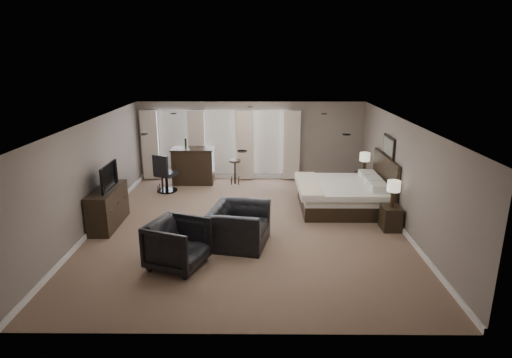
{
  "coord_description": "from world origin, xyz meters",
  "views": [
    {
      "loc": [
        0.28,
        -9.84,
        4.13
      ],
      "look_at": [
        0.2,
        0.4,
        1.1
      ],
      "focal_mm": 30.0,
      "sensor_mm": 36.0,
      "label": 1
    }
  ],
  "objects_px": {
    "lamp_far": "(364,163)",
    "armchair_near": "(239,219)",
    "nightstand_far": "(363,183)",
    "dresser": "(108,207)",
    "bar_stool_left": "(162,179)",
    "lamp_near": "(393,194)",
    "desk_chair": "(166,173)",
    "bar_counter": "(193,166)",
    "armchair_far": "(178,242)",
    "bar_stool_right": "(235,172)",
    "tv": "(106,186)",
    "nightstand_near": "(391,218)",
    "bed": "(344,183)"
  },
  "relations": [
    {
      "from": "armchair_near",
      "to": "desk_chair",
      "type": "xyz_separation_m",
      "value": [
        -2.41,
        3.78,
        0.01
      ]
    },
    {
      "from": "armchair_far",
      "to": "bed",
      "type": "bearing_deg",
      "value": -28.49
    },
    {
      "from": "desk_chair",
      "to": "armchair_far",
      "type": "bearing_deg",
      "value": 129.82
    },
    {
      "from": "bar_counter",
      "to": "desk_chair",
      "type": "bearing_deg",
      "value": -128.87
    },
    {
      "from": "bar_stool_right",
      "to": "desk_chair",
      "type": "height_order",
      "value": "desk_chair"
    },
    {
      "from": "dresser",
      "to": "bar_stool_left",
      "type": "distance_m",
      "value": 2.85
    },
    {
      "from": "lamp_far",
      "to": "tv",
      "type": "distance_m",
      "value": 7.43
    },
    {
      "from": "lamp_far",
      "to": "dresser",
      "type": "relative_size",
      "value": 0.39
    },
    {
      "from": "bed",
      "to": "armchair_far",
      "type": "xyz_separation_m",
      "value": [
        -3.91,
        -3.38,
        -0.21
      ]
    },
    {
      "from": "nightstand_near",
      "to": "bed",
      "type": "bearing_deg",
      "value": 121.54
    },
    {
      "from": "bed",
      "to": "tv",
      "type": "bearing_deg",
      "value": -168.22
    },
    {
      "from": "dresser",
      "to": "armchair_far",
      "type": "distance_m",
      "value": 3.0
    },
    {
      "from": "nightstand_near",
      "to": "bar_stool_right",
      "type": "distance_m",
      "value": 5.47
    },
    {
      "from": "lamp_near",
      "to": "bed",
      "type": "bearing_deg",
      "value": 121.54
    },
    {
      "from": "armchair_far",
      "to": "bar_counter",
      "type": "relative_size",
      "value": 0.78
    },
    {
      "from": "bar_counter",
      "to": "desk_chair",
      "type": "height_order",
      "value": "desk_chair"
    },
    {
      "from": "tv",
      "to": "desk_chair",
      "type": "distance_m",
      "value": 2.89
    },
    {
      "from": "nightstand_far",
      "to": "desk_chair",
      "type": "relative_size",
      "value": 0.5
    },
    {
      "from": "dresser",
      "to": "desk_chair",
      "type": "relative_size",
      "value": 1.37
    },
    {
      "from": "nightstand_near",
      "to": "nightstand_far",
      "type": "height_order",
      "value": "nightstand_far"
    },
    {
      "from": "nightstand_far",
      "to": "dresser",
      "type": "height_order",
      "value": "dresser"
    },
    {
      "from": "dresser",
      "to": "desk_chair",
      "type": "bearing_deg",
      "value": 72.23
    },
    {
      "from": "bed",
      "to": "bar_stool_right",
      "type": "distance_m",
      "value": 3.87
    },
    {
      "from": "nightstand_far",
      "to": "armchair_near",
      "type": "xyz_separation_m",
      "value": [
        -3.64,
        -3.76,
        0.29
      ]
    },
    {
      "from": "armchair_far",
      "to": "bar_counter",
      "type": "height_order",
      "value": "bar_counter"
    },
    {
      "from": "bed",
      "to": "nightstand_far",
      "type": "distance_m",
      "value": 1.76
    },
    {
      "from": "bar_stool_left",
      "to": "lamp_near",
      "type": "bearing_deg",
      "value": -25.48
    },
    {
      "from": "bar_stool_right",
      "to": "lamp_near",
      "type": "bearing_deg",
      "value": -43.34
    },
    {
      "from": "armchair_far",
      "to": "bar_stool_left",
      "type": "relative_size",
      "value": 1.37
    },
    {
      "from": "bar_stool_left",
      "to": "nightstand_far",
      "type": "bearing_deg",
      "value": -0.46
    },
    {
      "from": "nightstand_far",
      "to": "desk_chair",
      "type": "distance_m",
      "value": 6.05
    },
    {
      "from": "armchair_near",
      "to": "lamp_near",
      "type": "bearing_deg",
      "value": -65.12
    },
    {
      "from": "lamp_near",
      "to": "bar_counter",
      "type": "distance_m",
      "value": 6.56
    },
    {
      "from": "nightstand_far",
      "to": "bar_stool_left",
      "type": "height_order",
      "value": "bar_stool_left"
    },
    {
      "from": "armchair_near",
      "to": "bed",
      "type": "bearing_deg",
      "value": -38.36
    },
    {
      "from": "armchair_far",
      "to": "bar_stool_right",
      "type": "relative_size",
      "value": 1.34
    },
    {
      "from": "bed",
      "to": "armchair_near",
      "type": "xyz_separation_m",
      "value": [
        -2.75,
        -2.31,
        -0.15
      ]
    },
    {
      "from": "bar_counter",
      "to": "dresser",
      "type": "bearing_deg",
      "value": -113.67
    },
    {
      "from": "armchair_near",
      "to": "bar_stool_right",
      "type": "distance_m",
      "value": 4.64
    },
    {
      "from": "tv",
      "to": "desk_chair",
      "type": "relative_size",
      "value": 0.9
    },
    {
      "from": "lamp_near",
      "to": "bar_stool_left",
      "type": "relative_size",
      "value": 0.83
    },
    {
      "from": "armchair_near",
      "to": "bar_stool_left",
      "type": "distance_m",
      "value": 4.59
    },
    {
      "from": "nightstand_near",
      "to": "bar_stool_right",
      "type": "bearing_deg",
      "value": 136.66
    },
    {
      "from": "bar_counter",
      "to": "desk_chair",
      "type": "relative_size",
      "value": 1.13
    },
    {
      "from": "dresser",
      "to": "bar_stool_left",
      "type": "relative_size",
      "value": 2.12
    },
    {
      "from": "nightstand_far",
      "to": "lamp_far",
      "type": "height_order",
      "value": "lamp_far"
    },
    {
      "from": "lamp_far",
      "to": "nightstand_far",
      "type": "bearing_deg",
      "value": 0.0
    },
    {
      "from": "lamp_near",
      "to": "armchair_far",
      "type": "bearing_deg",
      "value": -158.15
    },
    {
      "from": "lamp_far",
      "to": "armchair_near",
      "type": "relative_size",
      "value": 0.47
    },
    {
      "from": "nightstand_far",
      "to": "bar_counter",
      "type": "bearing_deg",
      "value": 170.54
    }
  ]
}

